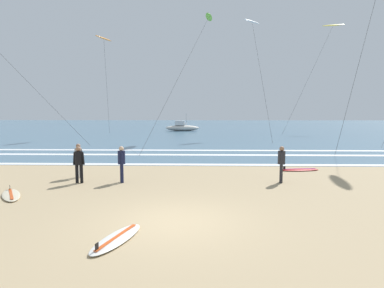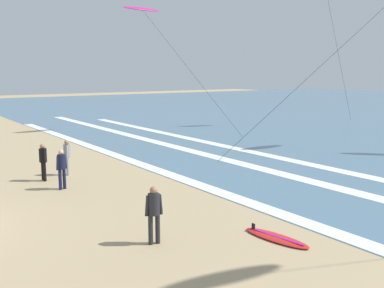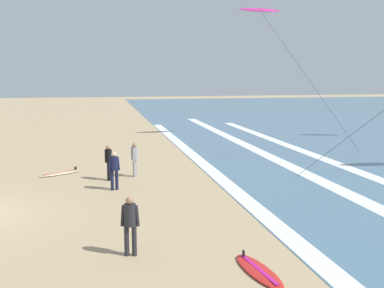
{
  "view_description": "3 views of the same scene",
  "coord_description": "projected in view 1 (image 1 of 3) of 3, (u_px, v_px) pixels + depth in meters",
  "views": [
    {
      "loc": [
        0.78,
        -9.06,
        3.14
      ],
      "look_at": [
        0.28,
        9.46,
        1.26
      ],
      "focal_mm": 30.84,
      "sensor_mm": 36.0,
      "label": 1
    },
    {
      "loc": [
        14.19,
        -0.41,
        4.59
      ],
      "look_at": [
        -1.64,
        10.61,
        1.44
      ],
      "focal_mm": 41.26,
      "sensor_mm": 36.0,
      "label": 2
    },
    {
      "loc": [
        15.66,
        4.52,
        4.73
      ],
      "look_at": [
        -3.28,
        8.46,
        1.72
      ],
      "focal_mm": 42.16,
      "sensor_mm": 36.0,
      "label": 3
    }
  ],
  "objects": [
    {
      "name": "wave_foam_shoreline",
      "position": [
        169.0,
        164.0,
        19.22
      ],
      "size": [
        50.26,
        0.7,
        0.01
      ],
      "primitive_type": "cube",
      "color": "white",
      "rests_on": "ocean_surface"
    },
    {
      "name": "kite_orange_far_right",
      "position": [
        104.0,
        39.0,
        38.64
      ],
      "size": [
        2.27,
        8.15,
        11.8
      ],
      "color": "orange",
      "rests_on": "ground"
    },
    {
      "name": "kite_yellow_distant_low",
      "position": [
        333.0,
        26.0,
        50.16
      ],
      "size": [
        10.86,
        8.64,
        16.34
      ],
      "color": "yellow",
      "rests_on": "ground"
    },
    {
      "name": "ocean_surface",
      "position": [
        197.0,
        127.0,
        63.54
      ],
      "size": [
        140.0,
        90.0,
        0.01
      ],
      "primitive_type": "cube",
      "color": "slate",
      "rests_on": "ground"
    },
    {
      "name": "ground_plane",
      "position": [
        173.0,
        222.0,
        9.35
      ],
      "size": [
        160.0,
        160.0,
        0.0
      ],
      "primitive_type": "plane",
      "color": "tan"
    },
    {
      "name": "wave_foam_mid_break",
      "position": [
        170.0,
        155.0,
        23.45
      ],
      "size": [
        59.22,
        0.82,
        0.01
      ],
      "primitive_type": "cube",
      "color": "white",
      "rests_on": "ocean_surface"
    },
    {
      "name": "surfer_right_near",
      "position": [
        122.0,
        161.0,
        14.38
      ],
      "size": [
        0.32,
        0.51,
        1.6
      ],
      "color": "#141938",
      "rests_on": "ground"
    },
    {
      "name": "surfboard_near_water",
      "position": [
        299.0,
        170.0,
        17.32
      ],
      "size": [
        2.16,
        0.89,
        0.25
      ],
      "color": "red",
      "rests_on": "ground"
    },
    {
      "name": "surfer_background_far",
      "position": [
        79.0,
        161.0,
        14.24
      ],
      "size": [
        0.51,
        0.32,
        1.6
      ],
      "color": "black",
      "rests_on": "ground"
    },
    {
      "name": "wave_foam_outer_break",
      "position": [
        212.0,
        150.0,
        26.06
      ],
      "size": [
        55.94,
        0.78,
        0.01
      ],
      "primitive_type": "cube",
      "color": "white",
      "rests_on": "ocean_surface"
    },
    {
      "name": "surfer_foreground_main",
      "position": [
        281.0,
        161.0,
        14.35
      ],
      "size": [
        0.32,
        0.52,
        1.6
      ],
      "color": "#232328",
      "rests_on": "ground"
    },
    {
      "name": "surfboard_foreground_flat",
      "position": [
        117.0,
        238.0,
        8.01
      ],
      "size": [
        1.18,
        2.18,
        0.25
      ],
      "color": "silver",
      "rests_on": "ground"
    },
    {
      "name": "surfboard_right_spare",
      "position": [
        11.0,
        195.0,
        12.14
      ],
      "size": [
        1.64,
        2.09,
        0.25
      ],
      "color": "beige",
      "rests_on": "ground"
    },
    {
      "name": "offshore_boat",
      "position": [
        182.0,
        127.0,
        51.15
      ],
      "size": [
        5.21,
        1.74,
        2.7
      ],
      "color": "beige",
      "rests_on": "ground"
    },
    {
      "name": "kite_lime_distant_high",
      "position": [
        208.0,
        18.0,
        36.38
      ],
      "size": [
        5.63,
        16.81,
        13.68
      ],
      "color": "#70C628",
      "rests_on": "ground"
    },
    {
      "name": "kite_white_far_left",
      "position": [
        252.0,
        22.0,
        39.98
      ],
      "size": [
        2.79,
        10.69,
        14.15
      ],
      "color": "white",
      "rests_on": "ground"
    },
    {
      "name": "surfer_left_near",
      "position": [
        79.0,
        157.0,
        15.45
      ],
      "size": [
        0.51,
        0.32,
        1.6
      ],
      "color": "gray",
      "rests_on": "ground"
    }
  ]
}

